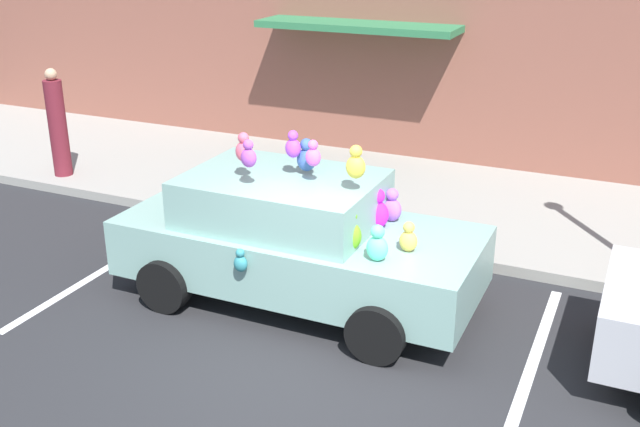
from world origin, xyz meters
TOP-DOWN VIEW (x-y plane):
  - ground_plane at (0.00, 0.00)m, footprint 60.00×60.00m
  - sidewalk at (0.00, 5.00)m, footprint 24.00×4.00m
  - parking_stripe_front at (1.99, 1.00)m, footprint 0.12×3.60m
  - parking_stripe_rear at (-3.53, 1.00)m, footprint 0.12×3.60m
  - plush_covered_car at (-0.88, 1.33)m, footprint 4.25×2.03m
  - teddy_bear_on_sidewalk at (-1.72, 3.43)m, footprint 0.32×0.26m
  - pedestrian_near_shopfront at (-6.45, 3.49)m, footprint 0.31×0.31m

SIDE VIEW (x-z plane):
  - ground_plane at x=0.00m, z-range 0.00..0.00m
  - parking_stripe_front at x=1.99m, z-range 0.00..0.01m
  - parking_stripe_rear at x=-3.53m, z-range 0.00..0.01m
  - sidewalk at x=0.00m, z-range 0.00..0.15m
  - teddy_bear_on_sidewalk at x=-1.72m, z-range 0.13..0.73m
  - plush_covered_car at x=-0.88m, z-range -0.24..1.85m
  - pedestrian_near_shopfront at x=-6.45m, z-range 0.10..1.95m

